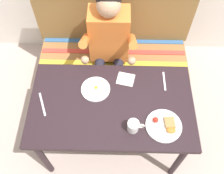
{
  "coord_description": "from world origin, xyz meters",
  "views": [
    {
      "loc": [
        0.02,
        -0.91,
        2.37
      ],
      "look_at": [
        0.0,
        0.15,
        0.72
      ],
      "focal_mm": 41.21,
      "sensor_mm": 36.0,
      "label": 1
    }
  ],
  "objects_px": {
    "couch": "(113,57)",
    "plate_breakfast": "(164,125)",
    "person": "(109,42)",
    "knife": "(42,104)",
    "table": "(112,109)",
    "fork": "(164,81)",
    "plate_eggs": "(96,89)",
    "coffee_mug": "(134,126)",
    "napkin": "(126,79)"
  },
  "relations": [
    {
      "from": "plate_breakfast",
      "to": "fork",
      "type": "xyz_separation_m",
      "value": [
        0.04,
        0.37,
        -0.01
      ]
    },
    {
      "from": "person",
      "to": "knife",
      "type": "relative_size",
      "value": 6.06
    },
    {
      "from": "couch",
      "to": "plate_breakfast",
      "type": "distance_m",
      "value": 1.08
    },
    {
      "from": "plate_eggs",
      "to": "fork",
      "type": "height_order",
      "value": "plate_eggs"
    },
    {
      "from": "plate_breakfast",
      "to": "coffee_mug",
      "type": "xyz_separation_m",
      "value": [
        -0.21,
        -0.02,
        0.03
      ]
    },
    {
      "from": "person",
      "to": "plate_breakfast",
      "type": "bearing_deg",
      "value": -62.11
    },
    {
      "from": "coffee_mug",
      "to": "knife",
      "type": "bearing_deg",
      "value": 164.96
    },
    {
      "from": "plate_breakfast",
      "to": "fork",
      "type": "distance_m",
      "value": 0.38
    },
    {
      "from": "plate_eggs",
      "to": "napkin",
      "type": "relative_size",
      "value": 1.68
    },
    {
      "from": "couch",
      "to": "coffee_mug",
      "type": "height_order",
      "value": "couch"
    },
    {
      "from": "table",
      "to": "plate_breakfast",
      "type": "relative_size",
      "value": 4.8
    },
    {
      "from": "couch",
      "to": "plate_eggs",
      "type": "distance_m",
      "value": 0.78
    },
    {
      "from": "table",
      "to": "person",
      "type": "relative_size",
      "value": 0.99
    },
    {
      "from": "couch",
      "to": "coffee_mug",
      "type": "distance_m",
      "value": 1.07
    },
    {
      "from": "plate_breakfast",
      "to": "knife",
      "type": "relative_size",
      "value": 1.25
    },
    {
      "from": "plate_breakfast",
      "to": "napkin",
      "type": "xyz_separation_m",
      "value": [
        -0.26,
        0.39,
        -0.01
      ]
    },
    {
      "from": "table",
      "to": "napkin",
      "type": "xyz_separation_m",
      "value": [
        0.1,
        0.22,
        0.09
      ]
    },
    {
      "from": "coffee_mug",
      "to": "napkin",
      "type": "height_order",
      "value": "coffee_mug"
    },
    {
      "from": "fork",
      "to": "napkin",
      "type": "bearing_deg",
      "value": 177.51
    },
    {
      "from": "table",
      "to": "fork",
      "type": "relative_size",
      "value": 7.06
    },
    {
      "from": "napkin",
      "to": "fork",
      "type": "relative_size",
      "value": 0.76
    },
    {
      "from": "fork",
      "to": "knife",
      "type": "height_order",
      "value": "same"
    },
    {
      "from": "table",
      "to": "fork",
      "type": "xyz_separation_m",
      "value": [
        0.4,
        0.2,
        0.08
      ]
    },
    {
      "from": "napkin",
      "to": "knife",
      "type": "relative_size",
      "value": 0.65
    },
    {
      "from": "plate_breakfast",
      "to": "knife",
      "type": "distance_m",
      "value": 0.88
    },
    {
      "from": "table",
      "to": "coffee_mug",
      "type": "distance_m",
      "value": 0.28
    },
    {
      "from": "couch",
      "to": "plate_eggs",
      "type": "xyz_separation_m",
      "value": [
        -0.12,
        -0.65,
        0.41
      ]
    },
    {
      "from": "coffee_mug",
      "to": "plate_breakfast",
      "type": "bearing_deg",
      "value": 6.47
    },
    {
      "from": "coffee_mug",
      "to": "napkin",
      "type": "relative_size",
      "value": 0.91
    },
    {
      "from": "table",
      "to": "couch",
      "type": "distance_m",
      "value": 0.83
    },
    {
      "from": "napkin",
      "to": "fork",
      "type": "distance_m",
      "value": 0.3
    },
    {
      "from": "napkin",
      "to": "knife",
      "type": "xyz_separation_m",
      "value": [
        -0.61,
        -0.23,
        -0.0
      ]
    },
    {
      "from": "table",
      "to": "plate_breakfast",
      "type": "xyz_separation_m",
      "value": [
        0.37,
        -0.17,
        0.09
      ]
    },
    {
      "from": "plate_breakfast",
      "to": "knife",
      "type": "bearing_deg",
      "value": 170.09
    },
    {
      "from": "table",
      "to": "plate_eggs",
      "type": "distance_m",
      "value": 0.19
    },
    {
      "from": "plate_eggs",
      "to": "coffee_mug",
      "type": "bearing_deg",
      "value": -48.5
    },
    {
      "from": "person",
      "to": "couch",
      "type": "bearing_deg",
      "value": 78.38
    },
    {
      "from": "table",
      "to": "fork",
      "type": "height_order",
      "value": "fork"
    },
    {
      "from": "napkin",
      "to": "plate_eggs",
      "type": "bearing_deg",
      "value": -156.44
    },
    {
      "from": "napkin",
      "to": "couch",
      "type": "bearing_deg",
      "value": 100.69
    },
    {
      "from": "table",
      "to": "plate_breakfast",
      "type": "distance_m",
      "value": 0.41
    },
    {
      "from": "person",
      "to": "fork",
      "type": "relative_size",
      "value": 7.13
    },
    {
      "from": "coffee_mug",
      "to": "fork",
      "type": "xyz_separation_m",
      "value": [
        0.25,
        0.4,
        -0.04
      ]
    },
    {
      "from": "fork",
      "to": "person",
      "type": "bearing_deg",
      "value": 138.28
    },
    {
      "from": "plate_breakfast",
      "to": "coffee_mug",
      "type": "distance_m",
      "value": 0.22
    },
    {
      "from": "napkin",
      "to": "knife",
      "type": "height_order",
      "value": "napkin"
    },
    {
      "from": "plate_breakfast",
      "to": "napkin",
      "type": "distance_m",
      "value": 0.47
    },
    {
      "from": "fork",
      "to": "knife",
      "type": "relative_size",
      "value": 0.85
    },
    {
      "from": "plate_breakfast",
      "to": "coffee_mug",
      "type": "bearing_deg",
      "value": -173.53
    },
    {
      "from": "person",
      "to": "plate_breakfast",
      "type": "height_order",
      "value": "person"
    }
  ]
}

